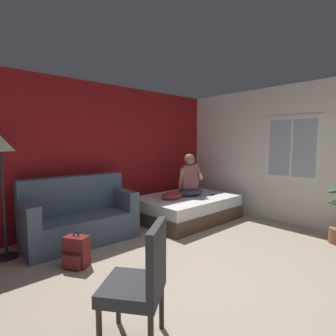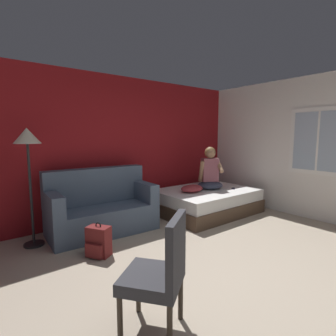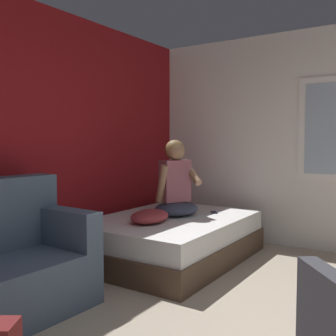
{
  "view_description": "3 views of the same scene",
  "coord_description": "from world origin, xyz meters",
  "px_view_note": "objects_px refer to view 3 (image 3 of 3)",
  "views": [
    {
      "loc": [
        -2.26,
        -1.71,
        1.6
      ],
      "look_at": [
        1.01,
        1.87,
        1.12
      ],
      "focal_mm": 28.0,
      "sensor_mm": 36.0,
      "label": 1
    },
    {
      "loc": [
        -2.26,
        -1.71,
        1.6
      ],
      "look_at": [
        0.73,
        2.13,
        0.98
      ],
      "focal_mm": 28.0,
      "sensor_mm": 36.0,
      "label": 2
    },
    {
      "loc": [
        -2.08,
        -0.39,
        1.34
      ],
      "look_at": [
        0.99,
        1.62,
        1.09
      ],
      "focal_mm": 42.0,
      "sensor_mm": 36.0,
      "label": 3
    }
  ],
  "objects_px": {
    "person_seated": "(176,185)",
    "cell_phone": "(214,212)",
    "bed": "(171,238)",
    "throw_pillow": "(150,216)"
  },
  "relations": [
    {
      "from": "bed",
      "to": "person_seated",
      "type": "distance_m",
      "value": 0.61
    },
    {
      "from": "bed",
      "to": "cell_phone",
      "type": "bearing_deg",
      "value": -29.13
    },
    {
      "from": "bed",
      "to": "person_seated",
      "type": "bearing_deg",
      "value": 6.84
    },
    {
      "from": "bed",
      "to": "throw_pillow",
      "type": "relative_size",
      "value": 4.13
    },
    {
      "from": "bed",
      "to": "throw_pillow",
      "type": "bearing_deg",
      "value": 177.94
    },
    {
      "from": "cell_phone",
      "to": "person_seated",
      "type": "bearing_deg",
      "value": -163.59
    },
    {
      "from": "person_seated",
      "to": "cell_phone",
      "type": "height_order",
      "value": "person_seated"
    },
    {
      "from": "bed",
      "to": "throw_pillow",
      "type": "xyz_separation_m",
      "value": [
        -0.39,
        0.01,
        0.31
      ]
    },
    {
      "from": "throw_pillow",
      "to": "cell_phone",
      "type": "distance_m",
      "value": 0.95
    },
    {
      "from": "person_seated",
      "to": "cell_phone",
      "type": "relative_size",
      "value": 6.08
    }
  ]
}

